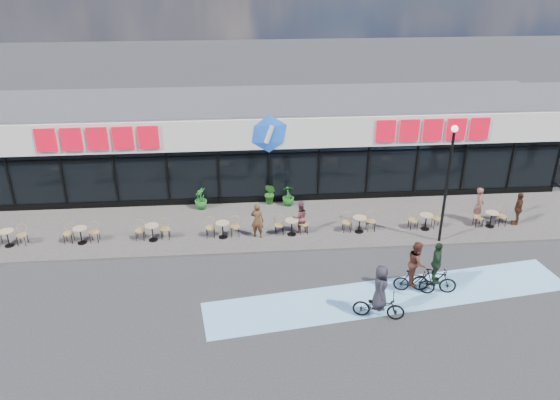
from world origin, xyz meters
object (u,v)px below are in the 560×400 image
lamp_post (448,175)px  patron_right (300,217)px  pedestrian_a (518,208)px  potted_plant_mid (270,194)px  pedestrian_b (479,205)px  potted_plant_left (201,198)px  cyclist_a (416,270)px  patron_left (257,220)px  potted_plant_right (288,195)px  bistro_set_0 (8,236)px  cyclist_b (435,273)px

lamp_post → patron_right: (-6.04, 1.34, -2.40)m
patron_right → pedestrian_a: 10.16m
potted_plant_mid → pedestrian_b: bearing=-16.1°
lamp_post → potted_plant_left: (-10.64, 4.15, -2.59)m
cyclist_a → patron_left: bearing=140.7°
lamp_post → pedestrian_a: size_ratio=3.32×
potted_plant_left → potted_plant_right: potted_plant_left is taller
potted_plant_mid → patron_right: 3.25m
pedestrian_b → bistro_set_0: bearing=111.2°
cyclist_b → potted_plant_mid: bearing=125.1°
lamp_post → pedestrian_b: (2.38, 1.62, -2.26)m
bistro_set_0 → lamp_post: bearing=-3.6°
pedestrian_b → patron_left: bearing=113.3°
pedestrian_b → cyclist_b: size_ratio=0.83×
bistro_set_0 → potted_plant_left: (8.14, 2.97, 0.09)m
patron_left → patron_right: patron_left is taller
potted_plant_left → potted_plant_right: size_ratio=1.03×
lamp_post → patron_left: 8.38m
patron_left → cyclist_a: 7.36m
potted_plant_mid → cyclist_b: cyclist_b is taller
pedestrian_b → cyclist_b: bearing=163.5°
bistro_set_0 → patron_right: patron_right is taller
potted_plant_left → patron_left: (2.66, -3.12, 0.27)m
bistro_set_0 → cyclist_a: size_ratio=0.71×
potted_plant_right → patron_left: bearing=-118.2°
bistro_set_0 → potted_plant_right: (12.48, 2.99, 0.07)m
lamp_post → potted_plant_mid: 8.81m
lamp_post → potted_plant_right: lamp_post is taller
patron_left → cyclist_a: cyclist_a is taller
patron_left → pedestrian_a: bearing=-158.8°
pedestrian_a → pedestrian_b: (-1.74, 0.35, 0.08)m
patron_right → pedestrian_a: bearing=171.4°
lamp_post → patron_left: size_ratio=3.23×
potted_plant_left → cyclist_a: (8.36, -7.78, 0.32)m
patron_left → pedestrian_b: size_ratio=0.94×
potted_plant_left → pedestrian_b: bearing=-11.0°
cyclist_b → cyclist_a: bearing=177.0°
potted_plant_mid → cyclist_a: cyclist_a is taller
lamp_post → potted_plant_mid: bearing=148.7°
potted_plant_left → patron_right: 5.40m
patron_right → pedestrian_a: size_ratio=0.93×
lamp_post → pedestrian_a: lamp_post is taller
patron_right → cyclist_a: size_ratio=0.68×
potted_plant_left → patron_left: bearing=-49.6°
pedestrian_a → pedestrian_b: 1.78m
bistro_set_0 → potted_plant_right: size_ratio=1.45×
potted_plant_mid → pedestrian_a: bearing=-15.4°
potted_plant_left → pedestrian_a: size_ratio=0.68×
patron_left → pedestrian_b: pedestrian_b is taller
patron_right → cyclist_b: bearing=123.7°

